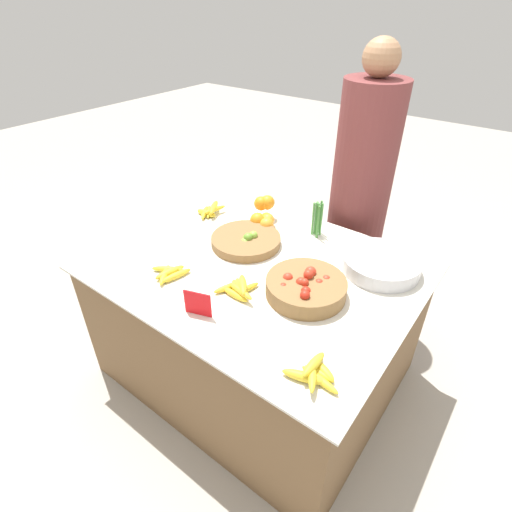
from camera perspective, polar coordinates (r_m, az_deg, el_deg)
The scene contains 13 objects.
ground_plane at distance 2.41m, azimuth 0.00°, elevation -15.61°, with size 12.00×12.00×0.00m, color #ADA599.
market_table at distance 2.14m, azimuth 0.00°, elevation -9.25°, with size 1.48×1.16×0.73m.
lime_bowl at distance 2.05m, azimuth -1.38°, elevation 2.25°, with size 0.36×0.36×0.07m.
tomato_basket at distance 1.72m, azimuth 7.13°, elevation -4.42°, with size 0.35×0.35×0.11m.
orange_pile at distance 2.22m, azimuth 1.17°, elevation 5.97°, with size 0.19×0.20×0.14m.
metal_bowl at distance 1.94m, azimuth 17.42°, elevation -1.07°, with size 0.36×0.36×0.07m.
price_sign at distance 1.62m, azimuth -8.33°, elevation -6.75°, with size 0.11×0.04×0.11m.
veg_bundle at distance 2.13m, azimuth 8.77°, elevation 5.25°, with size 0.05×0.07×0.19m.
banana_bunch_front_left at distance 2.35m, azimuth -6.72°, elevation 6.40°, with size 0.15×0.19×0.06m.
banana_bunch_back_center at distance 1.73m, azimuth -2.56°, elevation -4.69°, with size 0.19×0.18×0.06m.
banana_bunch_middle_right at distance 1.42m, azimuth 8.33°, elevation -16.06°, with size 0.20×0.19×0.06m.
banana_bunch_middle_left at distance 1.87m, azimuth -12.23°, elevation -2.38°, with size 0.17×0.18×0.03m.
vendor_person at distance 2.47m, azimuth 14.39°, elevation 7.16°, with size 0.34×0.34×1.65m.
Camera 1 is at (0.95, -1.24, 1.83)m, focal length 28.00 mm.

